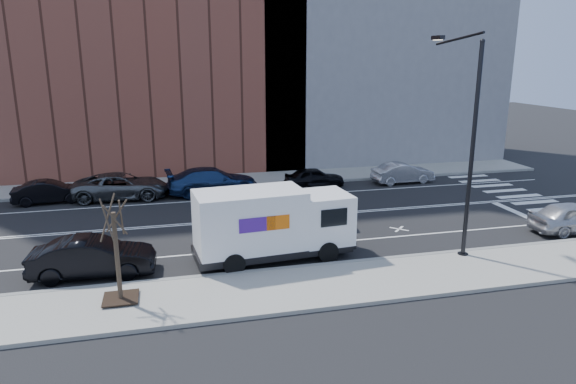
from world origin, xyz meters
name	(u,v)px	position (x,y,z in m)	size (l,w,h in m)	color
ground	(269,218)	(0.00, 0.00, 0.00)	(120.00, 120.00, 0.00)	black
sidewalk_near	(316,286)	(0.00, -8.80, 0.07)	(44.00, 3.60, 0.15)	gray
sidewalk_far	(243,180)	(0.00, 8.80, 0.07)	(44.00, 3.60, 0.15)	gray
curb_near	(303,267)	(0.00, -7.00, 0.08)	(44.00, 0.25, 0.17)	gray
curb_far	(247,186)	(0.00, 7.00, 0.08)	(44.00, 0.25, 0.17)	gray
crosswalk	(527,199)	(16.00, 0.00, 0.00)	(3.00, 14.00, 0.01)	white
road_markings	(269,218)	(0.00, 0.00, 0.00)	(40.00, 8.60, 0.01)	white
bldg_brick	(117,19)	(-8.00, 15.60, 11.00)	(26.00, 10.00, 22.00)	brown
streetlight	(466,139)	(7.00, -6.91, 5.08)	(0.44, 4.02, 9.34)	black
street_tree	(118,265)	(-7.00, -8.40, 1.45)	(1.20, 1.20, 3.75)	black
fedex_van	(272,223)	(-0.98, -5.60, 1.61)	(6.89, 2.87, 3.07)	black
far_parked_b	(50,192)	(-11.94, 6.04, 0.67)	(1.42, 4.07, 1.34)	black
far_parked_c	(121,186)	(-7.87, 5.99, 0.78)	(2.60, 5.64, 1.57)	#4C5054
far_parked_d	(212,181)	(-2.40, 5.89, 0.82)	(2.31, 5.68, 1.65)	navy
far_parked_e	(314,178)	(4.28, 5.86, 0.67)	(1.58, 3.92, 1.33)	black
far_parked_f	(403,173)	(10.52, 5.64, 0.69)	(1.47, 4.21, 1.39)	#B0B0B5
driving_sedan	(299,212)	(1.19, -1.82, 0.83)	(1.76, 5.06, 1.67)	#B3B4B8
near_parked_rear_a	(93,257)	(-8.18, -5.65, 0.78)	(1.65, 4.72, 1.56)	black
near_parked_front	(575,217)	(14.15, -5.74, 0.76)	(1.80, 4.47, 1.52)	#B9BABF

